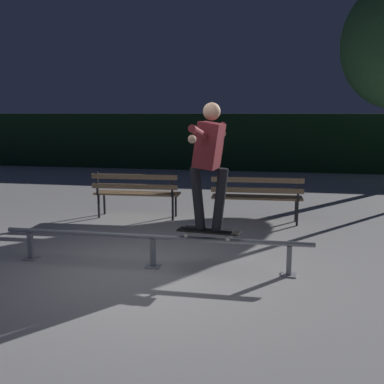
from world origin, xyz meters
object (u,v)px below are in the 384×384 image
object	(u,v)px
skateboard	(208,232)
park_bench_leftmost	(136,190)
skateboarder	(209,156)
grind_rail	(153,242)
park_bench_left_center	(257,194)

from	to	relation	value
skateboard	park_bench_leftmost	distance (m)	3.14
skateboarder	park_bench_leftmost	distance (m)	3.26
skateboard	park_bench_leftmost	xyz separation A→B (m)	(-1.75, 2.60, 0.03)
grind_rail	park_bench_leftmost	bearing A→B (deg)	111.73
grind_rail	skateboard	distance (m)	0.74
grind_rail	park_bench_leftmost	xyz separation A→B (m)	(-1.04, 2.60, 0.21)
skateboarder	park_bench_left_center	bearing A→B (deg)	79.82
park_bench_leftmost	park_bench_left_center	bearing A→B (deg)	0.00
skateboard	park_bench_leftmost	bearing A→B (deg)	123.98
grind_rail	skateboarder	world-z (taller)	skateboarder
grind_rail	park_bench_left_center	world-z (taller)	park_bench_left_center
grind_rail	park_bench_leftmost	size ratio (longest dim) A/B	2.48
park_bench_left_center	skateboarder	bearing A→B (deg)	-100.18
park_bench_leftmost	skateboarder	bearing A→B (deg)	-55.98
skateboarder	park_bench_leftmost	bearing A→B (deg)	124.02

